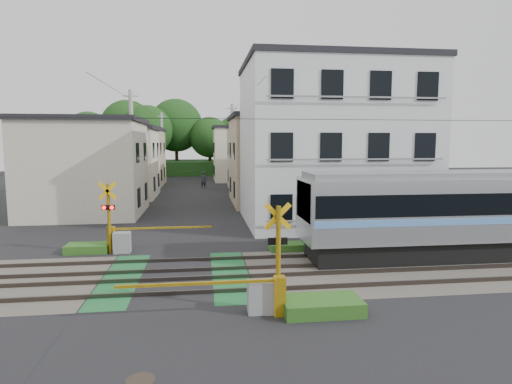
{
  "coord_description": "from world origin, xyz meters",
  "views": [
    {
      "loc": [
        0.93,
        -14.94,
        4.73
      ],
      "look_at": [
        3.48,
        5.0,
        2.39
      ],
      "focal_mm": 30.0,
      "sensor_mm": 36.0,
      "label": 1
    }
  ],
  "objects": [
    {
      "name": "track_bed",
      "position": [
        0.0,
        0.0,
        0.04
      ],
      "size": [
        120.0,
        120.0,
        0.14
      ],
      "color": "#47423A",
      "rests_on": "ground"
    },
    {
      "name": "houses_row",
      "position": [
        0.25,
        25.92,
        3.24
      ],
      "size": [
        22.07,
        31.35,
        6.8
      ],
      "color": "beige",
      "rests_on": "ground"
    },
    {
      "name": "weed_patches",
      "position": [
        1.76,
        -0.09,
        0.18
      ],
      "size": [
        10.25,
        8.8,
        0.4
      ],
      "color": "#2D5E1E",
      "rests_on": "ground"
    },
    {
      "name": "catenary",
      "position": [
        6.0,
        0.03,
        3.7
      ],
      "size": [
        60.0,
        5.04,
        7.0
      ],
      "color": "#2D2D33",
      "rests_on": "ground"
    },
    {
      "name": "apartment_block",
      "position": [
        8.5,
        9.49,
        4.66
      ],
      "size": [
        10.2,
        8.36,
        9.3
      ],
      "color": "silver",
      "rests_on": "ground"
    },
    {
      "name": "crossing_signal_near",
      "position": [
        2.59,
        -3.65,
        0.71
      ],
      "size": [
        4.74,
        0.65,
        3.09
      ],
      "color": "#F5B60C",
      "rests_on": "ground"
    },
    {
      "name": "pedestrian",
      "position": [
        1.1,
        29.23,
        0.87
      ],
      "size": [
        0.72,
        0.57,
        1.75
      ],
      "primitive_type": "imported",
      "rotation": [
        0.0,
        0.0,
        2.88
      ],
      "color": "#312D39",
      "rests_on": "ground"
    },
    {
      "name": "crossing_signal_far",
      "position": [
        -2.59,
        3.65,
        0.71
      ],
      "size": [
        4.74,
        0.65,
        3.09
      ],
      "color": "#F5B60C",
      "rests_on": "ground"
    },
    {
      "name": "ground",
      "position": [
        0.0,
        0.0,
        0.0
      ],
      "size": [
        120.0,
        120.0,
        0.0
      ],
      "primitive_type": "plane",
      "color": "black"
    },
    {
      "name": "tree_hill",
      "position": [
        0.34,
        48.56,
        5.37
      ],
      "size": [
        40.0,
        13.09,
        11.4
      ],
      "color": "#1A4015",
      "rests_on": "ground"
    },
    {
      "name": "utility_poles",
      "position": [
        -1.05,
        23.01,
        4.08
      ],
      "size": [
        7.9,
        42.0,
        8.0
      ],
      "color": "#A5A5A0",
      "rests_on": "ground"
    },
    {
      "name": "manhole_cover",
      "position": [
        -0.34,
        -6.69,
        0.01
      ],
      "size": [
        0.6,
        0.6,
        0.02
      ],
      "primitive_type": "cylinder",
      "color": "#2D261E",
      "rests_on": "ground"
    }
  ]
}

